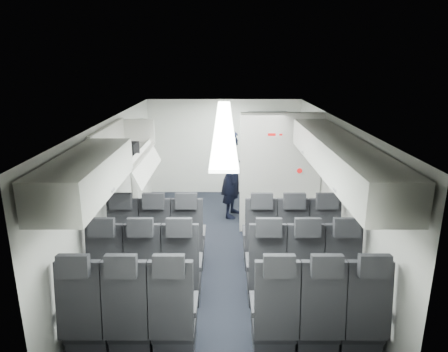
{
  "coord_description": "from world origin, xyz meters",
  "views": [
    {
      "loc": [
        0.0,
        -5.88,
        2.99
      ],
      "look_at": [
        0.0,
        0.4,
        1.15
      ],
      "focal_mm": 32.0,
      "sensor_mm": 36.0,
      "label": 1
    }
  ],
  "objects_px": {
    "carry_on_bag": "(124,150)",
    "seat_row_mid": "(224,274)",
    "flight_attendant": "(232,174)",
    "seat_row_rear": "(224,319)",
    "galley_unit": "(267,155)",
    "seat_row_front": "(224,243)",
    "boarding_door": "(139,169)"
  },
  "relations": [
    {
      "from": "carry_on_bag",
      "to": "seat_row_mid",
      "type": "bearing_deg",
      "value": -28.45
    },
    {
      "from": "flight_attendant",
      "to": "seat_row_rear",
      "type": "bearing_deg",
      "value": -168.19
    },
    {
      "from": "galley_unit",
      "to": "flight_attendant",
      "type": "bearing_deg",
      "value": -123.73
    },
    {
      "from": "seat_row_mid",
      "to": "seat_row_rear",
      "type": "relative_size",
      "value": 1.0
    },
    {
      "from": "seat_row_front",
      "to": "carry_on_bag",
      "type": "height_order",
      "value": "carry_on_bag"
    },
    {
      "from": "seat_row_front",
      "to": "seat_row_rear",
      "type": "height_order",
      "value": "same"
    },
    {
      "from": "seat_row_rear",
      "to": "flight_attendant",
      "type": "bearing_deg",
      "value": 87.59
    },
    {
      "from": "seat_row_mid",
      "to": "flight_attendant",
      "type": "relative_size",
      "value": 1.95
    },
    {
      "from": "seat_row_mid",
      "to": "flight_attendant",
      "type": "bearing_deg",
      "value": 86.87
    },
    {
      "from": "boarding_door",
      "to": "seat_row_rear",
      "type": "bearing_deg",
      "value": -67.13
    },
    {
      "from": "boarding_door",
      "to": "flight_attendant",
      "type": "height_order",
      "value": "boarding_door"
    },
    {
      "from": "galley_unit",
      "to": "boarding_door",
      "type": "bearing_deg",
      "value": -155.72
    },
    {
      "from": "seat_row_front",
      "to": "galley_unit",
      "type": "relative_size",
      "value": 1.75
    },
    {
      "from": "seat_row_front",
      "to": "flight_attendant",
      "type": "distance_m",
      "value": 2.13
    },
    {
      "from": "seat_row_mid",
      "to": "seat_row_rear",
      "type": "height_order",
      "value": "same"
    },
    {
      "from": "seat_row_rear",
      "to": "boarding_door",
      "type": "height_order",
      "value": "boarding_door"
    },
    {
      "from": "seat_row_front",
      "to": "seat_row_rear",
      "type": "relative_size",
      "value": 1.0
    },
    {
      "from": "flight_attendant",
      "to": "carry_on_bag",
      "type": "height_order",
      "value": "carry_on_bag"
    },
    {
      "from": "seat_row_front",
      "to": "carry_on_bag",
      "type": "xyz_separation_m",
      "value": [
        -1.39,
        0.09,
        1.37
      ]
    },
    {
      "from": "seat_row_mid",
      "to": "seat_row_front",
      "type": "bearing_deg",
      "value": 90.0
    },
    {
      "from": "galley_unit",
      "to": "boarding_door",
      "type": "relative_size",
      "value": 1.02
    },
    {
      "from": "boarding_door",
      "to": "flight_attendant",
      "type": "bearing_deg",
      "value": -0.35
    },
    {
      "from": "flight_attendant",
      "to": "carry_on_bag",
      "type": "xyz_separation_m",
      "value": [
        -1.55,
        -1.98,
        0.92
      ]
    },
    {
      "from": "boarding_door",
      "to": "flight_attendant",
      "type": "distance_m",
      "value": 1.8
    },
    {
      "from": "seat_row_front",
      "to": "seat_row_mid",
      "type": "height_order",
      "value": "same"
    },
    {
      "from": "seat_row_mid",
      "to": "carry_on_bag",
      "type": "relative_size",
      "value": 9.36
    },
    {
      "from": "seat_row_front",
      "to": "boarding_door",
      "type": "xyz_separation_m",
      "value": [
        -1.64,
        2.09,
        0.55
      ]
    },
    {
      "from": "seat_row_rear",
      "to": "flight_attendant",
      "type": "xyz_separation_m",
      "value": [
        0.16,
        3.87,
        0.45
      ]
    },
    {
      "from": "seat_row_mid",
      "to": "flight_attendant",
      "type": "height_order",
      "value": "flight_attendant"
    },
    {
      "from": "galley_unit",
      "to": "boarding_door",
      "type": "height_order",
      "value": "galley_unit"
    },
    {
      "from": "seat_row_front",
      "to": "boarding_door",
      "type": "distance_m",
      "value": 2.71
    },
    {
      "from": "galley_unit",
      "to": "carry_on_bag",
      "type": "distance_m",
      "value": 4.02
    }
  ]
}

